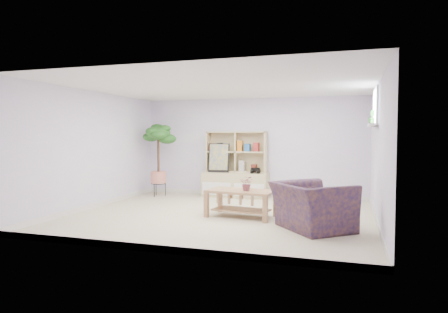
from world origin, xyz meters
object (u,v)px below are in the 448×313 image
(floor_tree, at_px, (158,160))
(storage_unit, at_px, (235,164))
(coffee_table, at_px, (241,203))
(armchair, at_px, (312,203))

(floor_tree, bearing_deg, storage_unit, 13.17)
(storage_unit, height_order, floor_tree, floor_tree)
(coffee_table, height_order, armchair, armchair)
(floor_tree, bearing_deg, armchair, -32.02)
(armchair, bearing_deg, coffee_table, 25.72)
(storage_unit, distance_m, coffee_table, 2.44)
(coffee_table, xyz_separation_m, floor_tree, (-2.59, 1.82, 0.65))
(coffee_table, bearing_deg, storage_unit, 116.07)
(storage_unit, xyz_separation_m, floor_tree, (-1.84, -0.43, 0.10))
(storage_unit, xyz_separation_m, coffee_table, (0.75, -2.26, -0.55))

